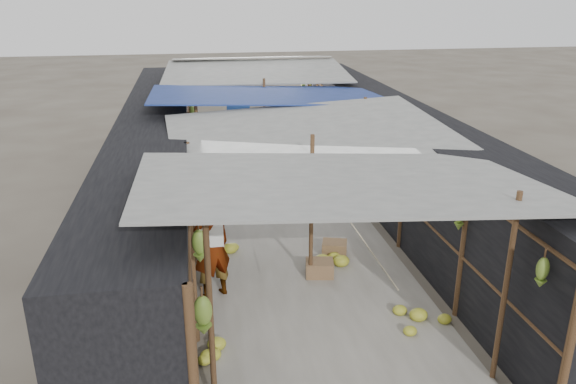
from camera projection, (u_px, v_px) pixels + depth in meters
aisle_slab at (279, 206)px, 13.07m from camera, size 3.60×16.00×0.02m
stall_left at (157, 166)px, 12.25m from camera, size 1.40×15.00×2.30m
stall_right at (393, 154)px, 13.11m from camera, size 1.40×15.00×2.30m
crate_near at (334, 248)px, 10.67m from camera, size 0.55×0.49×0.28m
crate_mid at (320, 269)px, 9.88m from camera, size 0.54×0.46×0.29m
crate_back at (232, 179)px, 14.52m from camera, size 0.50×0.44×0.28m
black_basin at (325, 167)px, 15.69m from camera, size 0.57×0.57×0.17m
vendor_elderly at (211, 246)px, 8.96m from camera, size 0.79×0.70×1.83m
shopper_blue at (276, 161)px, 13.75m from camera, size 0.97×0.87×1.63m
vendor_seated at (329, 181)px, 13.49m from camera, size 0.36×0.58×0.87m
market_canopy at (278, 101)px, 12.57m from camera, size 5.62×15.20×2.77m
hanging_bananas at (275, 136)px, 12.50m from camera, size 3.95×14.19×0.73m
floor_bananas at (288, 207)px, 12.65m from camera, size 3.87×10.39×0.36m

